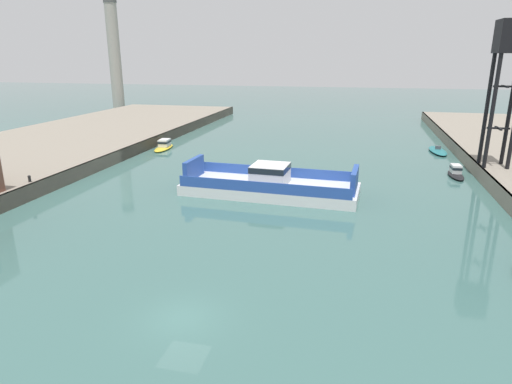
# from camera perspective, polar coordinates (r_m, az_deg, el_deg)

# --- Properties ---
(ground_plane) EXTENTS (400.00, 400.00, 0.00)m
(ground_plane) POSITION_cam_1_polar(r_m,az_deg,el_deg) (25.97, -9.44, -15.75)
(ground_plane) COLOR #3D6660
(chain_ferry) EXTENTS (18.68, 7.60, 3.30)m
(chain_ferry) POSITION_cam_1_polar(r_m,az_deg,el_deg) (46.73, 1.81, 0.94)
(chain_ferry) COLOR silver
(chain_ferry) RESTS_ON ground
(moored_boat_near_left) EXTENTS (2.75, 6.75, 1.45)m
(moored_boat_near_left) POSITION_cam_1_polar(r_m,az_deg,el_deg) (71.91, -11.75, 5.93)
(moored_boat_near_left) COLOR yellow
(moored_boat_near_left) RESTS_ON ground
(moored_boat_near_right) EXTENTS (2.69, 7.30, 1.01)m
(moored_boat_near_right) POSITION_cam_1_polar(r_m,az_deg,el_deg) (73.06, 22.34, 4.94)
(moored_boat_near_right) COLOR #237075
(moored_boat_near_right) RESTS_ON ground
(moored_boat_mid_left) EXTENTS (1.80, 4.92, 1.42)m
(moored_boat_mid_left) POSITION_cam_1_polar(r_m,az_deg,el_deg) (58.98, 24.32, 2.33)
(moored_boat_mid_left) COLOR black
(moored_boat_mid_left) RESTS_ON ground
(crane_tower) EXTENTS (3.19, 3.19, 16.14)m
(crane_tower) POSITION_cam_1_polar(r_m,az_deg,el_deg) (57.70, 29.92, 15.20)
(crane_tower) COLOR black
(crane_tower) RESTS_ON quay_right
(bollard_left_far) EXTENTS (0.32, 0.32, 0.71)m
(bollard_left_far) POSITION_cam_1_polar(r_m,az_deg,el_deg) (50.78, -27.14, 1.60)
(bollard_left_far) COLOR black
(bollard_left_far) RESTS_ON quay_left
(smokestack_distant_a) EXTENTS (3.34, 3.34, 29.18)m
(smokestack_distant_a) POSITION_cam_1_polar(r_m,az_deg,el_deg) (127.84, -17.79, 16.99)
(smokestack_distant_a) COLOR #9E998E
(smokestack_distant_a) RESTS_ON ground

